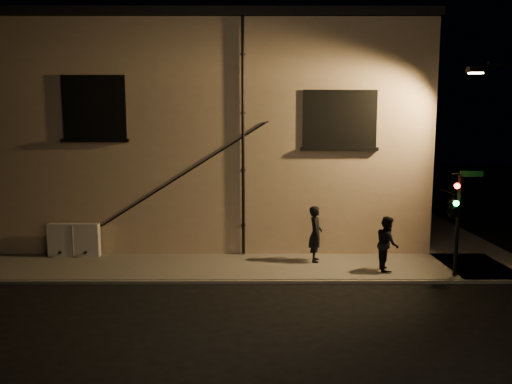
{
  "coord_description": "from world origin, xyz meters",
  "views": [
    {
      "loc": [
        -1.41,
        -14.7,
        4.87
      ],
      "look_at": [
        -1.35,
        1.8,
        2.56
      ],
      "focal_mm": 35.0,
      "sensor_mm": 36.0,
      "label": 1
    }
  ],
  "objects_px": {
    "utility_cabinet": "(74,240)",
    "pedestrian_a": "(315,234)",
    "pedestrian_b": "(387,243)",
    "traffic_signal": "(453,207)"
  },
  "relations": [
    {
      "from": "utility_cabinet",
      "to": "pedestrian_a",
      "type": "bearing_deg",
      "value": -4.78
    },
    {
      "from": "utility_cabinet",
      "to": "pedestrian_b",
      "type": "bearing_deg",
      "value": -9.3
    },
    {
      "from": "pedestrian_b",
      "to": "traffic_signal",
      "type": "relative_size",
      "value": 0.54
    },
    {
      "from": "pedestrian_a",
      "to": "traffic_signal",
      "type": "bearing_deg",
      "value": -108.27
    },
    {
      "from": "utility_cabinet",
      "to": "pedestrian_a",
      "type": "relative_size",
      "value": 0.93
    },
    {
      "from": "utility_cabinet",
      "to": "pedestrian_b",
      "type": "height_order",
      "value": "pedestrian_b"
    },
    {
      "from": "pedestrian_b",
      "to": "traffic_signal",
      "type": "distance_m",
      "value": 2.33
    },
    {
      "from": "pedestrian_a",
      "to": "traffic_signal",
      "type": "relative_size",
      "value": 0.59
    },
    {
      "from": "pedestrian_a",
      "to": "utility_cabinet",
      "type": "bearing_deg",
      "value": 90.53
    },
    {
      "from": "pedestrian_b",
      "to": "traffic_signal",
      "type": "height_order",
      "value": "traffic_signal"
    }
  ]
}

